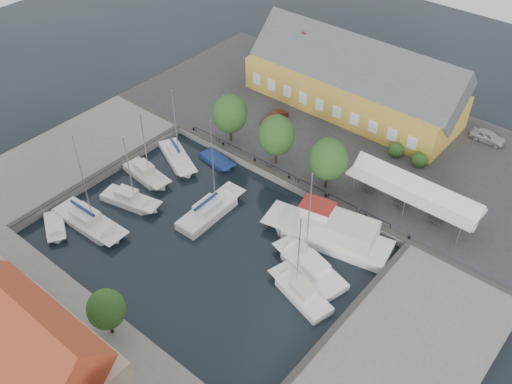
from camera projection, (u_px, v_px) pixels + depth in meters
ground at (219, 232)px, 59.08m from camera, size 140.00×140.00×0.00m
north_quay at (342, 131)px, 72.23m from camera, size 56.00×26.00×1.00m
west_quay at (72, 156)px, 68.29m from camera, size 12.00×24.00×1.00m
east_quay at (399, 360)px, 46.87m from camera, size 12.00×24.00×1.00m
south_bank at (45, 366)px, 46.44m from camera, size 56.00×14.00×1.00m
quay_edge_fittings at (249, 201)px, 61.16m from camera, size 56.00×24.72×0.40m
warehouse at (350, 81)px, 74.09m from camera, size 28.56×14.00×9.55m
tent_canopy at (414, 191)px, 58.37m from camera, size 14.00×4.00×2.83m
quay_trees at (276, 135)px, 63.92m from camera, size 18.20×4.20×6.30m
car_silver at (488, 136)px, 69.23m from camera, size 4.29×1.87×1.44m
car_red at (275, 118)px, 72.49m from camera, size 1.65×4.05×1.31m
center_sailboat at (210, 211)px, 60.92m from camera, size 2.86×8.89×12.11m
trawler at (332, 234)px, 57.43m from camera, size 13.86×6.55×5.00m
east_boat_a at (311, 269)px, 54.84m from camera, size 8.88×4.98×12.05m
east_boat_b at (301, 294)px, 52.49m from camera, size 7.40×4.14×9.90m
west_boat_a at (177, 158)px, 68.31m from camera, size 8.01×5.25×10.56m
west_boat_b at (146, 175)px, 65.86m from camera, size 6.93×2.98×9.44m
west_boat_c at (130, 201)px, 62.38m from camera, size 7.22×3.71×9.64m
west_boat_d at (89, 222)px, 59.76m from camera, size 9.46×3.10×12.35m
launch_sw at (55, 228)px, 59.43m from camera, size 5.17×4.02×0.98m
launch_nw at (217, 161)px, 68.17m from camera, size 5.14×2.62×0.88m
townhouses at (16, 361)px, 40.75m from camera, size 36.30×8.50×12.00m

